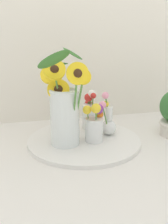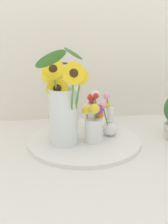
{
  "view_description": "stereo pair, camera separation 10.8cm",
  "coord_description": "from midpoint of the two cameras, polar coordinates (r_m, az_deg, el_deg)",
  "views": [
    {
      "loc": [
        -0.2,
        -0.9,
        0.45
      ],
      "look_at": [
        0.04,
        0.11,
        0.13
      ],
      "focal_mm": 42.0,
      "sensor_mm": 36.0,
      "label": 1
    },
    {
      "loc": [
        -0.1,
        -0.92,
        0.45
      ],
      "look_at": [
        0.04,
        0.11,
        0.13
      ],
      "focal_mm": 42.0,
      "sensor_mm": 36.0,
      "label": 2
    }
  ],
  "objects": [
    {
      "name": "ground_plane",
      "position": [
        1.02,
        -3.82,
        -9.14
      ],
      "size": [
        6.0,
        6.0,
        0.0
      ],
      "primitive_type": "plane",
      "color": "silver"
    },
    {
      "name": "serving_tray",
      "position": [
        1.12,
        -2.77,
        -6.24
      ],
      "size": [
        0.48,
        0.48,
        0.02
      ],
      "color": "white",
      "rests_on": "ground_plane"
    },
    {
      "name": "mason_jar_sunflowers",
      "position": [
        1.03,
        -7.37,
        0.64
      ],
      "size": [
        0.21,
        0.24,
        0.39
      ],
      "color": "silver",
      "rests_on": "serving_tray"
    },
    {
      "name": "vase_small_back",
      "position": [
        1.21,
        -1.35,
        0.56
      ],
      "size": [
        0.07,
        0.08,
        0.18
      ],
      "color": "white",
      "rests_on": "serving_tray"
    },
    {
      "name": "vase_small_center",
      "position": [
        1.07,
        -0.58,
        -2.67
      ],
      "size": [
        0.09,
        0.08,
        0.17
      ],
      "color": "white",
      "rests_on": "serving_tray"
    },
    {
      "name": "vase_bulb_right",
      "position": [
        1.14,
        2.55,
        -1.96
      ],
      "size": [
        0.09,
        0.08,
        0.19
      ],
      "color": "white",
      "rests_on": "serving_tray"
    }
  ]
}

